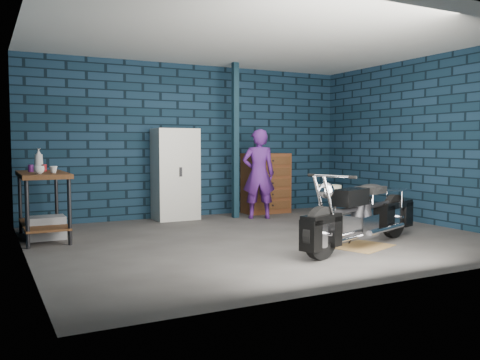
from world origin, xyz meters
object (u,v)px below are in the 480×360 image
object	(u,v)px
person	(259,174)
tool_chest	(266,183)
motorcycle	(364,209)
storage_bin	(46,228)
locker	(176,174)
workbench	(43,206)
shop_stool	(328,208)

from	to	relation	value
person	tool_chest	size ratio (longest dim) A/B	1.38
motorcycle	tool_chest	distance (m)	3.34
storage_bin	locker	size ratio (longest dim) A/B	0.32
person	storage_bin	size ratio (longest dim) A/B	3.11
person	tool_chest	xyz separation A→B (m)	(0.47, 0.55, -0.22)
person	locker	bearing A→B (deg)	-1.49
workbench	storage_bin	bearing A→B (deg)	-67.22
motorcycle	tool_chest	world-z (taller)	tool_chest
motorcycle	storage_bin	distance (m)	4.24
workbench	person	distance (m)	3.58
locker	workbench	bearing A→B (deg)	-158.30
workbench	storage_bin	distance (m)	0.30
motorcycle	person	xyz separation A→B (m)	(0.03, 2.76, 0.30)
person	storage_bin	bearing A→B (deg)	27.16
storage_bin	tool_chest	xyz separation A→B (m)	(4.00, 0.93, 0.40)
person	shop_stool	world-z (taller)	person
motorcycle	tool_chest	bearing A→B (deg)	60.64
workbench	storage_bin	world-z (taller)	workbench
shop_stool	person	bearing A→B (deg)	99.83
motorcycle	storage_bin	world-z (taller)	motorcycle
locker	tool_chest	size ratio (longest dim) A/B	1.39
motorcycle	shop_stool	size ratio (longest dim) A/B	3.12
motorcycle	locker	bearing A→B (deg)	90.71
workbench	tool_chest	distance (m)	4.12
shop_stool	workbench	bearing A→B (deg)	161.53
motorcycle	person	distance (m)	2.77
workbench	motorcycle	world-z (taller)	motorcycle
motorcycle	person	world-z (taller)	person
storage_bin	tool_chest	distance (m)	4.13
storage_bin	locker	bearing A→B (deg)	22.94
locker	storage_bin	bearing A→B (deg)	-157.06
tool_chest	workbench	bearing A→B (deg)	-167.59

